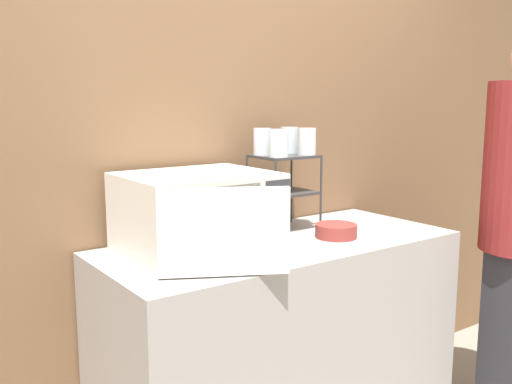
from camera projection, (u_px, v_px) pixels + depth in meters
wall_back at (231, 145)px, 2.54m from camera, size 8.00×0.06×2.60m
counter at (280, 350)px, 2.38m from camera, size 1.48×0.64×0.93m
microwave at (199, 213)px, 2.13m from camera, size 0.56×0.66×0.30m
dish_rack at (284, 176)px, 2.48m from camera, size 0.26×0.21×0.33m
glass_front_left at (279, 143)px, 2.36m from camera, size 0.08×0.08×0.12m
glass_back_right at (289, 140)px, 2.55m from camera, size 0.08×0.08×0.12m
glass_front_right at (307, 141)px, 2.46m from camera, size 0.08×0.08×0.12m
glass_back_left at (263, 142)px, 2.45m from camera, size 0.08×0.08×0.12m
bowl at (336, 231)px, 2.37m from camera, size 0.17×0.17×0.06m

